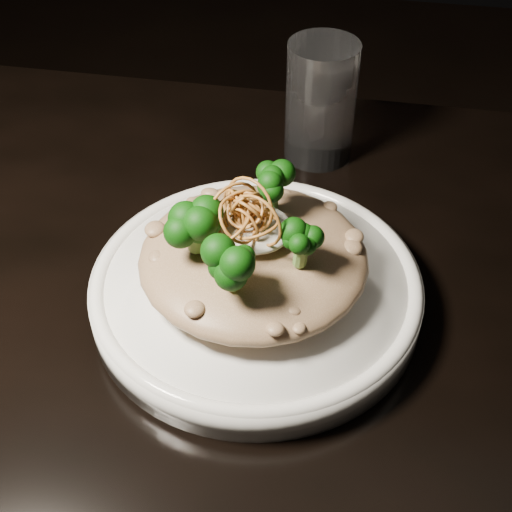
{
  "coord_description": "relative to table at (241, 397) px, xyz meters",
  "views": [
    {
      "loc": [
        0.08,
        -0.38,
        1.2
      ],
      "look_at": [
        0.01,
        0.04,
        0.81
      ],
      "focal_mm": 50.0,
      "sensor_mm": 36.0,
      "label": 1
    }
  ],
  "objects": [
    {
      "name": "shallots",
      "position": [
        0.0,
        0.04,
        0.19
      ],
      "size": [
        0.06,
        0.06,
        0.04
      ],
      "primitive_type": null,
      "color": "brown",
      "rests_on": "cheese"
    },
    {
      "name": "broccoli",
      "position": [
        0.01,
        0.04,
        0.18
      ],
      "size": [
        0.12,
        0.12,
        0.04
      ],
      "primitive_type": null,
      "color": "black",
      "rests_on": "risotto"
    },
    {
      "name": "table",
      "position": [
        0.0,
        0.0,
        0.0
      ],
      "size": [
        1.1,
        0.8,
        0.75
      ],
      "color": "black",
      "rests_on": "ground"
    },
    {
      "name": "cheese",
      "position": [
        0.0,
        0.05,
        0.16
      ],
      "size": [
        0.06,
        0.06,
        0.02
      ],
      "primitive_type": "ellipsoid",
      "color": "white",
      "rests_on": "risotto"
    },
    {
      "name": "drinking_glass",
      "position": [
        0.03,
        0.27,
        0.15
      ],
      "size": [
        0.07,
        0.07,
        0.13
      ],
      "primitive_type": "cylinder",
      "rotation": [
        0.0,
        0.0,
        0.02
      ],
      "color": "white",
      "rests_on": "table"
    },
    {
      "name": "plate",
      "position": [
        0.01,
        0.04,
        0.1
      ],
      "size": [
        0.28,
        0.28,
        0.03
      ],
      "primitive_type": "cylinder",
      "color": "white",
      "rests_on": "table"
    },
    {
      "name": "risotto",
      "position": [
        0.0,
        0.04,
        0.13
      ],
      "size": [
        0.19,
        0.19,
        0.04
      ],
      "primitive_type": "ellipsoid",
      "color": "brown",
      "rests_on": "plate"
    }
  ]
}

